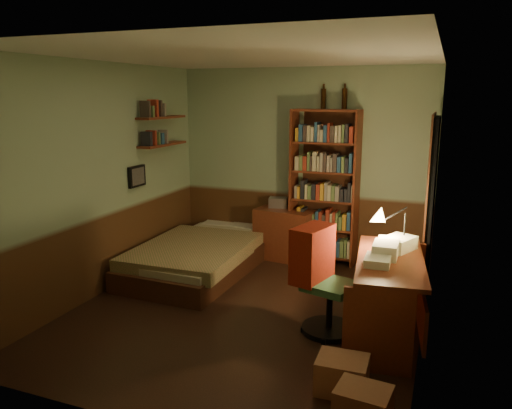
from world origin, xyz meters
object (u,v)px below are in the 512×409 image
(bed, at_px, (202,245))
(cardboard_box_a, at_px, (363,407))
(bookshelf, at_px, (324,188))
(cardboard_box_b, at_px, (342,375))
(desk, at_px, (388,297))
(dresser, at_px, (284,234))
(office_chair, at_px, (330,282))
(desk_lamp, at_px, (405,215))
(mini_stereo, at_px, (278,202))

(bed, relative_size, cardboard_box_a, 6.18)
(bookshelf, bearing_deg, cardboard_box_b, -67.83)
(desk, height_order, cardboard_box_a, desk)
(dresser, height_order, cardboard_box_b, dresser)
(office_chair, bearing_deg, desk_lamp, 55.41)
(bed, xyz_separation_m, desk_lamp, (2.55, -0.64, 0.77))
(bed, distance_m, office_chair, 2.27)
(desk, height_order, cardboard_box_b, desk)
(bookshelf, bearing_deg, mini_stereo, -177.91)
(mini_stereo, distance_m, cardboard_box_a, 3.82)
(office_chair, bearing_deg, mini_stereo, 136.01)
(cardboard_box_a, bearing_deg, bookshelf, 108.37)
(bed, height_order, dresser, dresser)
(bookshelf, height_order, office_chair, bookshelf)
(desk, height_order, office_chair, office_chair)
(desk_lamp, bearing_deg, cardboard_box_b, -116.47)
(cardboard_box_b, bearing_deg, dresser, 116.03)
(bed, relative_size, bookshelf, 1.10)
(mini_stereo, distance_m, desk_lamp, 2.42)
(bed, distance_m, cardboard_box_a, 3.47)
(bookshelf, bearing_deg, bed, -142.04)
(dresser, xyz_separation_m, cardboard_box_b, (1.40, -2.86, -0.22))
(desk_lamp, xyz_separation_m, cardboard_box_b, (-0.29, -1.43, -0.97))
(bookshelf, xyz_separation_m, desk, (1.09, -1.89, -0.64))
(bookshelf, xyz_separation_m, cardboard_box_b, (0.88, -2.95, -0.89))
(dresser, relative_size, bookshelf, 0.38)
(desk_lamp, bearing_deg, office_chair, -155.12)
(desk_lamp, xyz_separation_m, office_chair, (-0.60, -0.51, -0.59))
(desk_lamp, relative_size, office_chair, 0.65)
(mini_stereo, height_order, desk, mini_stereo)
(desk_lamp, height_order, office_chair, desk_lamp)
(office_chair, bearing_deg, desk, 29.20)
(dresser, xyz_separation_m, cardboard_box_a, (1.61, -3.21, -0.21))
(mini_stereo, height_order, cardboard_box_b, mini_stereo)
(office_chair, bearing_deg, dresser, 134.60)
(desk_lamp, height_order, cardboard_box_a, desk_lamp)
(bed, height_order, desk, desk)
(bed, relative_size, dresser, 2.87)
(bed, xyz_separation_m, cardboard_box_a, (2.48, -2.42, -0.20))
(mini_stereo, relative_size, office_chair, 0.25)
(bed, bearing_deg, cardboard_box_a, -42.55)
(bed, relative_size, desk, 1.58)
(desk, relative_size, cardboard_box_a, 3.91)
(bookshelf, xyz_separation_m, cardboard_box_a, (1.10, -3.30, -0.89))
(dresser, height_order, mini_stereo, mini_stereo)
(mini_stereo, xyz_separation_m, desk, (1.74, -1.93, -0.38))
(mini_stereo, bearing_deg, bed, -141.50)
(desk_lamp, bearing_deg, dresser, 124.54)
(dresser, bearing_deg, cardboard_box_a, -55.28)
(dresser, distance_m, cardboard_box_b, 3.19)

